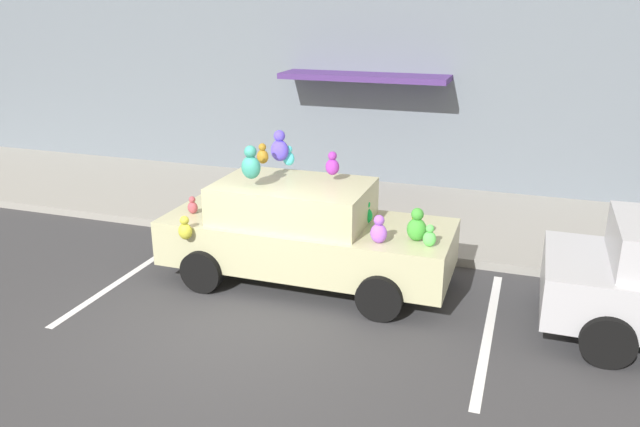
# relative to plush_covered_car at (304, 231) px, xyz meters

# --- Properties ---
(ground_plane) EXTENTS (60.00, 60.00, 0.00)m
(ground_plane) POSITION_rel_plush_covered_car_xyz_m (-0.32, -1.71, -0.81)
(ground_plane) COLOR #38383A
(sidewalk) EXTENTS (24.00, 4.00, 0.15)m
(sidewalk) POSITION_rel_plush_covered_car_xyz_m (-0.32, 3.29, -0.73)
(sidewalk) COLOR gray
(sidewalk) RESTS_ON ground
(storefront_building) EXTENTS (24.00, 1.25, 6.40)m
(storefront_building) POSITION_rel_plush_covered_car_xyz_m (-0.32, 5.44, 2.39)
(storefront_building) COLOR slate
(storefront_building) RESTS_ON ground
(parking_stripe_front) EXTENTS (0.12, 3.60, 0.01)m
(parking_stripe_front) POSITION_rel_plush_covered_car_xyz_m (2.83, -0.71, -0.80)
(parking_stripe_front) COLOR silver
(parking_stripe_front) RESTS_ON ground
(parking_stripe_rear) EXTENTS (0.12, 3.60, 0.01)m
(parking_stripe_rear) POSITION_rel_plush_covered_car_xyz_m (-2.67, -0.71, -0.80)
(parking_stripe_rear) COLOR silver
(parking_stripe_rear) RESTS_ON ground
(plush_covered_car) EXTENTS (4.32, 1.95, 2.22)m
(plush_covered_car) POSITION_rel_plush_covered_car_xyz_m (0.00, 0.00, 0.00)
(plush_covered_car) COLOR #BCBA8D
(plush_covered_car) RESTS_ON ground
(teddy_bear_on_sidewalk) EXTENTS (0.39, 0.32, 0.74)m
(teddy_bear_on_sidewalk) POSITION_rel_plush_covered_car_xyz_m (-0.64, 2.24, -0.31)
(teddy_bear_on_sidewalk) COLOR beige
(teddy_bear_on_sidewalk) RESTS_ON sidewalk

